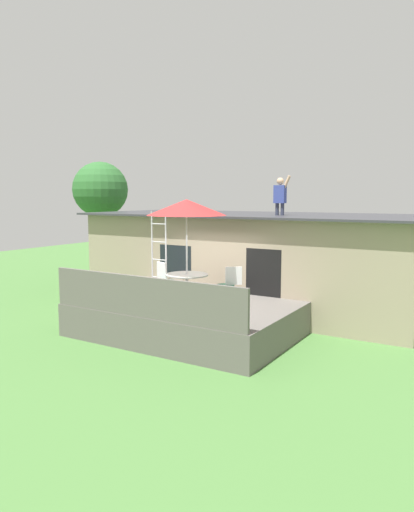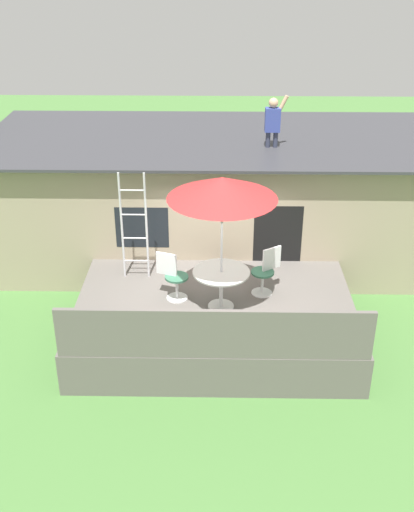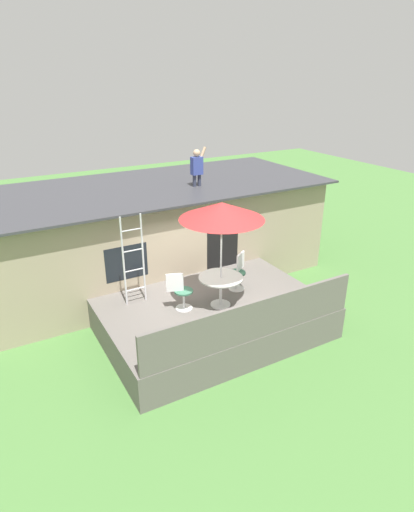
# 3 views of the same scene
# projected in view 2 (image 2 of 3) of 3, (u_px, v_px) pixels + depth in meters

# --- Properties ---
(ground_plane) EXTENTS (40.00, 40.00, 0.00)m
(ground_plane) POSITION_uv_depth(u_px,v_px,m) (215.00, 335.00, 12.18)
(ground_plane) COLOR #477538
(house) EXTENTS (10.50, 4.50, 2.88)m
(house) POSITION_uv_depth(u_px,v_px,m) (216.00, 196.00, 14.71)
(house) COLOR gray
(house) RESTS_ON ground
(deck) EXTENTS (5.20, 3.69, 0.80)m
(deck) POSITION_uv_depth(u_px,v_px,m) (215.00, 318.00, 12.00)
(deck) COLOR #605B56
(deck) RESTS_ON ground
(deck_railing) EXTENTS (5.10, 0.08, 0.90)m
(deck_railing) POSITION_uv_depth(u_px,v_px,m) (214.00, 334.00, 10.02)
(deck_railing) COLOR #605B56
(deck_railing) RESTS_ON deck
(patio_table) EXTENTS (1.04, 1.04, 0.74)m
(patio_table) POSITION_uv_depth(u_px,v_px,m) (221.00, 279.00, 11.33)
(patio_table) COLOR silver
(patio_table) RESTS_ON deck
(patio_umbrella) EXTENTS (1.90, 1.90, 2.54)m
(patio_umbrella) POSITION_uv_depth(u_px,v_px,m) (222.00, 188.00, 10.52)
(patio_umbrella) COLOR silver
(patio_umbrella) RESTS_ON deck
(step_ladder) EXTENTS (0.52, 0.04, 2.20)m
(step_ladder) POSITION_uv_depth(u_px,v_px,m) (134.00, 226.00, 12.13)
(step_ladder) COLOR silver
(step_ladder) RESTS_ON deck
(person_figure) EXTENTS (0.47, 0.20, 1.11)m
(person_figure) POSITION_uv_depth(u_px,v_px,m) (273.00, 119.00, 13.12)
(person_figure) COLOR #33384C
(person_figure) RESTS_ON house
(patio_chair_left) EXTENTS (0.60, 0.44, 0.92)m
(patio_chair_left) POSITION_uv_depth(u_px,v_px,m) (173.00, 277.00, 11.68)
(patio_chair_left) COLOR silver
(patio_chair_left) RESTS_ON deck
(patio_chair_right) EXTENTS (0.57, 0.45, 0.92)m
(patio_chair_right) POSITION_uv_depth(u_px,v_px,m) (266.00, 271.00, 11.86)
(patio_chair_right) COLOR silver
(patio_chair_right) RESTS_ON deck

